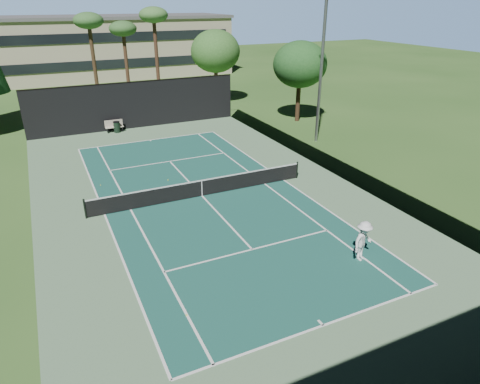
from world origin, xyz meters
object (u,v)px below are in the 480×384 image
object	(u,v)px
tennis_ball_d	(101,185)
player	(363,241)
park_bench	(114,126)
tennis_ball_c	(168,180)
tennis_ball_b	(192,188)
tennis_net	(202,187)
trash_bin	(117,127)
tennis_ball_a	(186,315)

from	to	relation	value
tennis_ball_d	player	bearing A→B (deg)	-55.69
park_bench	player	bearing A→B (deg)	-76.14
tennis_ball_c	tennis_ball_d	xyz separation A→B (m)	(-3.95, 0.99, -0.01)
tennis_ball_d	tennis_ball_b	bearing A→B (deg)	-30.40
player	tennis_ball_c	bearing A→B (deg)	93.60
tennis_net	park_bench	size ratio (longest dim) A/B	8.60
park_bench	tennis_ball_c	bearing A→B (deg)	-85.34
trash_bin	tennis_net	bearing A→B (deg)	-82.75
tennis_ball_d	tennis_ball_a	bearing A→B (deg)	-86.07
tennis_ball_c	tennis_ball_b	bearing A→B (deg)	-63.99
tennis_net	tennis_ball_b	world-z (taller)	tennis_net
tennis_ball_a	tennis_ball_c	world-z (taller)	tennis_ball_c
tennis_ball_d	park_bench	world-z (taller)	park_bench
tennis_ball_b	park_bench	world-z (taller)	park_bench
tennis_ball_a	park_bench	size ratio (longest dim) A/B	0.04
tennis_net	player	distance (m)	9.95
tennis_ball_c	park_bench	world-z (taller)	park_bench
tennis_net	park_bench	distance (m)	15.66
tennis_ball_c	trash_bin	xyz separation A→B (m)	(-0.84, 12.16, 0.44)
player	park_bench	xyz separation A→B (m)	(-6.08, 24.64, -0.37)
tennis_ball_b	trash_bin	world-z (taller)	trash_bin
tennis_net	tennis_ball_b	distance (m)	1.36
tennis_net	player	world-z (taller)	player
tennis_net	park_bench	bearing A→B (deg)	97.77
tennis_net	tennis_ball_a	world-z (taller)	tennis_net
park_bench	trash_bin	distance (m)	0.32
park_bench	trash_bin	world-z (taller)	park_bench
tennis_net	trash_bin	size ratio (longest dim) A/B	13.65
player	tennis_ball_b	bearing A→B (deg)	92.95
tennis_ball_b	trash_bin	bearing A→B (deg)	97.10
tennis_ball_a	tennis_ball_d	size ratio (longest dim) A/B	1.04
tennis_ball_b	tennis_ball_d	distance (m)	5.64
player	tennis_ball_b	size ratio (longest dim) A/B	23.63
tennis_ball_d	tennis_ball_c	bearing A→B (deg)	-14.04
player	tennis_ball_d	bearing A→B (deg)	105.40
tennis_net	tennis_ball_a	distance (m)	10.24
tennis_ball_b	park_bench	xyz separation A→B (m)	(-1.92, 14.27, 0.51)
park_bench	tennis_ball_d	bearing A→B (deg)	-104.44
park_bench	trash_bin	xyz separation A→B (m)	(0.17, -0.26, -0.07)
player	trash_bin	size ratio (longest dim) A/B	1.95
tennis_ball_b	park_bench	bearing A→B (deg)	97.66
tennis_ball_b	tennis_ball_c	world-z (taller)	same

